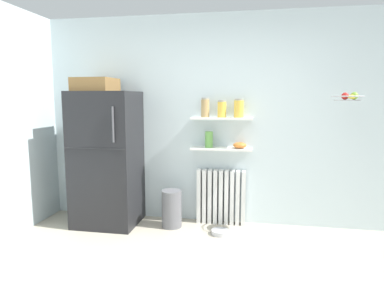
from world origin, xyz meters
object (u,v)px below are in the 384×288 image
(shelf_bowl, at_px, (240,145))
(trash_bin, at_px, (172,209))
(refrigerator, at_px, (107,156))
(storage_jar_0, at_px, (205,108))
(vase, at_px, (209,139))
(storage_jar_1, at_px, (222,109))
(radiator, at_px, (221,197))
(storage_jar_2, at_px, (239,108))
(hanging_fruit_basket, at_px, (349,97))
(pet_food_bowl, at_px, (220,232))

(shelf_bowl, relative_size, trash_bin, 0.36)
(refrigerator, distance_m, storage_jar_0, 1.36)
(refrigerator, relative_size, vase, 9.19)
(storage_jar_0, relative_size, storage_jar_1, 1.14)
(radiator, relative_size, storage_jar_2, 3.06)
(shelf_bowl, bearing_deg, vase, 180.00)
(radiator, xyz_separation_m, trash_bin, (-0.59, -0.23, -0.11))
(trash_bin, height_order, hanging_fruit_basket, hanging_fruit_basket)
(storage_jar_1, height_order, hanging_fruit_basket, hanging_fruit_basket)
(storage_jar_2, height_order, hanging_fruit_basket, hanging_fruit_basket)
(storage_jar_1, relative_size, hanging_fruit_basket, 0.63)
(storage_jar_0, distance_m, trash_bin, 1.30)
(refrigerator, xyz_separation_m, vase, (1.25, 0.21, 0.21))
(storage_jar_0, relative_size, storage_jar_2, 1.05)
(storage_jar_2, xyz_separation_m, shelf_bowl, (0.02, 0.00, -0.45))
(refrigerator, height_order, radiator, refrigerator)
(hanging_fruit_basket, bearing_deg, refrigerator, 178.27)
(vase, bearing_deg, storage_jar_1, 0.00)
(refrigerator, bearing_deg, hanging_fruit_basket, -1.73)
(storage_jar_2, bearing_deg, trash_bin, -166.05)
(storage_jar_1, bearing_deg, storage_jar_2, -0.00)
(storage_jar_1, distance_m, vase, 0.41)
(radiator, distance_m, storage_jar_0, 1.14)
(storage_jar_2, height_order, trash_bin, storage_jar_2)
(storage_jar_0, relative_size, shelf_bowl, 1.43)
(storage_jar_1, distance_m, pet_food_bowl, 1.46)
(vase, relative_size, shelf_bowl, 1.20)
(storage_jar_1, distance_m, hanging_fruit_basket, 1.39)
(storage_jar_1, distance_m, storage_jar_2, 0.20)
(storage_jar_0, relative_size, hanging_fruit_basket, 0.72)
(storage_jar_2, height_order, vase, storage_jar_2)
(radiator, relative_size, shelf_bowl, 4.17)
(vase, bearing_deg, pet_food_bowl, -60.79)
(radiator, bearing_deg, storage_jar_1, -90.00)
(storage_jar_0, relative_size, pet_food_bowl, 1.12)
(vase, xyz_separation_m, trash_bin, (-0.43, -0.20, -0.84))
(shelf_bowl, xyz_separation_m, hanging_fruit_basket, (1.13, -0.30, 0.58))
(storage_jar_0, bearing_deg, vase, 0.00)
(storage_jar_0, height_order, storage_jar_2, storage_jar_0)
(hanging_fruit_basket, bearing_deg, shelf_bowl, 165.30)
(storage_jar_1, xyz_separation_m, vase, (-0.15, 0.00, -0.38))
(hanging_fruit_basket, bearing_deg, trash_bin, 177.02)
(refrigerator, distance_m, hanging_fruit_basket, 2.85)
(storage_jar_2, bearing_deg, pet_food_bowl, -118.01)
(storage_jar_0, distance_m, shelf_bowl, 0.62)
(vase, relative_size, trash_bin, 0.43)
(storage_jar_0, height_order, shelf_bowl, storage_jar_0)
(trash_bin, bearing_deg, storage_jar_1, 18.49)
(storage_jar_2, distance_m, pet_food_bowl, 1.48)
(radiator, distance_m, pet_food_bowl, 0.48)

